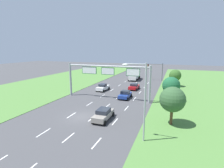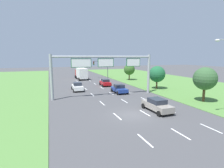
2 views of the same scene
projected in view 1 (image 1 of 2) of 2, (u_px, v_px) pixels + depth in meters
The scene contains 16 objects.
ground_plane at pixel (82, 117), 25.88m from camera, with size 200.00×200.00×0.00m, color #424244.
grass_verge_left at pixel (26, 91), 42.15m from camera, with size 24.00×120.00×0.06m, color #4C7A38.
lane_dashes_inner_left at pixel (90, 104), 32.00m from camera, with size 0.14×50.40×0.01m.
lane_dashes_inner_right at pixel (107, 106), 30.82m from camera, with size 0.14×50.40×0.01m.
lane_dashes_slip at pixel (127, 108), 29.64m from camera, with size 0.14×50.40×0.01m.
car_near_red at pixel (125, 95), 35.57m from camera, with size 2.12×4.10×1.55m.
car_lead_silver at pixel (103, 114), 24.65m from camera, with size 2.06×4.48×1.58m.
car_mid_lane at pixel (103, 87), 42.27m from camera, with size 2.15×4.45×1.65m.
car_far_ahead at pixel (134, 86), 43.27m from camera, with size 2.25×3.99×1.54m.
box_truck at pixel (134, 75), 56.83m from camera, with size 2.85×7.88×3.29m.
sign_gantry at pixel (107, 75), 34.32m from camera, with size 17.24×0.44×7.00m.
traffic_light_mast at pixel (156, 69), 55.20m from camera, with size 4.76×0.49×5.60m.
street_lamp at pixel (141, 96), 18.14m from camera, with size 2.61×0.32×8.50m.
roadside_tree_near at pixel (172, 100), 22.49m from camera, with size 3.30×3.30×5.13m.
roadside_tree_mid at pixel (171, 86), 33.12m from camera, with size 3.30×3.30×4.74m.
roadside_tree_far at pixel (175, 75), 46.23m from camera, with size 3.08×3.08×4.58m.
Camera 1 is at (12.63, -21.40, 9.81)m, focal length 28.00 mm.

